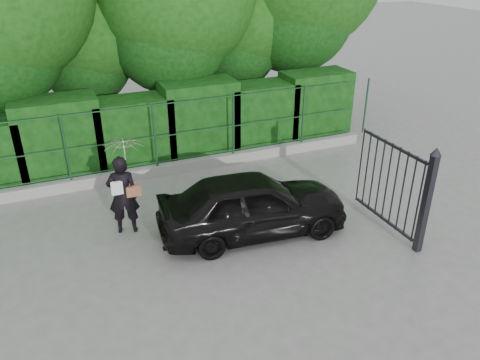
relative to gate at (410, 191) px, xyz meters
name	(u,v)px	position (x,y,z in m)	size (l,w,h in m)	color
ground	(193,269)	(-4.60, 0.72, -1.19)	(80.00, 80.00, 0.00)	gray
kerb	(144,173)	(-4.60, 5.22, -1.04)	(14.00, 0.25, 0.30)	#9E9E99
fence	(148,137)	(-4.38, 5.22, 0.01)	(14.13, 0.06, 1.80)	#173F22
hedge	(142,130)	(-4.36, 6.22, -0.15)	(14.20, 1.20, 2.29)	black
gate	(410,191)	(0.00, 0.00, 0.00)	(0.22, 2.33, 2.36)	#24242A
woman	(124,176)	(-5.46, 2.69, 0.17)	(0.95, 0.87, 2.17)	black
car	(253,204)	(-2.93, 1.54, -0.48)	(1.67, 4.16, 1.42)	black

